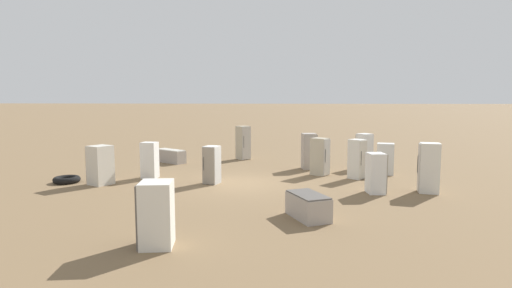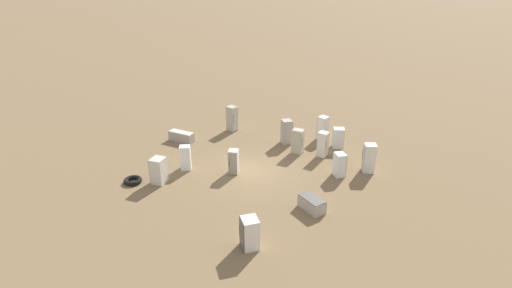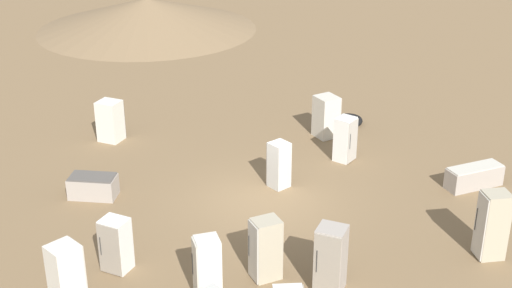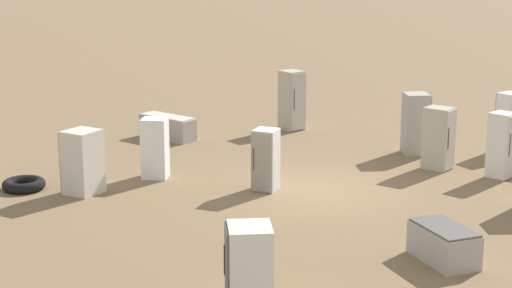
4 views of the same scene
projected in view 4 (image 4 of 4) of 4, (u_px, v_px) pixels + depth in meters
The scene contains 13 objects.
ground_plane at pixel (312, 189), 21.03m from camera, with size 1000.00×1000.00×0.00m, color brown.
discarded_fridge_0 at pixel (416, 124), 24.30m from camera, with size 0.83×0.83×1.75m.
discarded_fridge_1 at pixel (266, 160), 20.83m from camera, with size 0.70×0.67×1.52m.
discarded_fridge_2 at pixel (292, 100), 27.35m from camera, with size 0.92×0.92×1.90m.
discarded_fridge_4 at pixel (439, 138), 22.72m from camera, with size 0.83×0.90×1.67m.
discarded_fridge_5 at pixel (444, 244), 16.32m from camera, with size 1.63×1.39×0.70m.
discarded_fridge_6 at pixel (155, 148), 21.90m from camera, with size 0.63×0.65×1.56m.
discarded_fridge_7 at pixel (502, 145), 21.94m from camera, with size 0.81×0.82×1.69m.
discarded_fridge_9 at pixel (249, 270), 14.00m from camera, with size 0.93×0.91×1.51m.
discarded_fridge_11 at pixel (510, 123), 24.50m from camera, with size 0.88×0.87×1.72m.
discarded_fridge_12 at pixel (82, 162), 20.56m from camera, with size 1.01×1.02×1.56m.
discarded_fridge_13 at pixel (168, 127), 26.25m from camera, with size 1.48×1.93×0.71m.
scrap_tire at pixel (24, 184), 21.01m from camera, with size 1.06×1.06×0.26m.
Camera 4 is at (20.15, 1.59, 6.08)m, focal length 60.00 mm.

